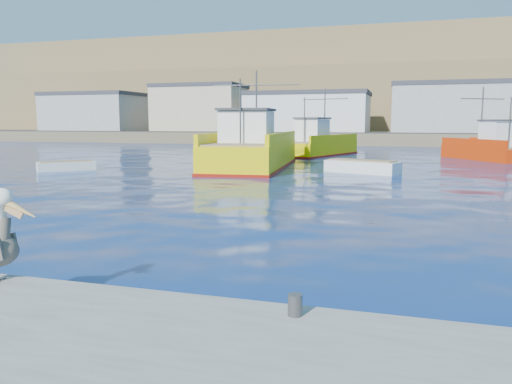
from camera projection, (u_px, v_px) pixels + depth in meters
ground at (193, 265)px, 10.95m from camera, size 260.00×260.00×0.00m
dock_bollards at (138, 288)px, 7.47m from camera, size 36.20×0.20×0.30m
far_shore at (386, 96)px, 113.39m from camera, size 200.00×81.00×24.00m
trawler_yellow_a at (252, 151)px, 34.31m from camera, size 6.14×13.86×6.79m
trawler_yellow_b at (318, 145)px, 46.78m from camera, size 6.39×10.54×6.35m
boat_orange at (489, 148)px, 41.31m from camera, size 6.77×8.51×6.05m
skiff_left at (66, 167)px, 32.31m from camera, size 3.36×3.35×0.76m
skiff_mid at (362, 168)px, 30.83m from camera, size 4.79×3.10×0.98m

